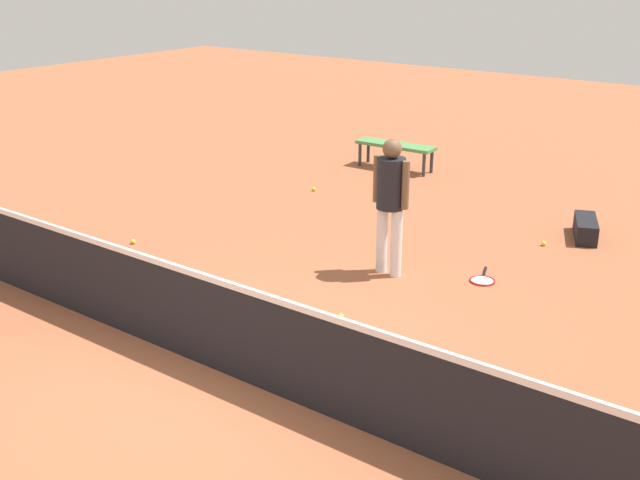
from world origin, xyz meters
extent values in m
plane|color=#9E5638|center=(0.00, 0.00, 0.00)|extent=(40.00, 40.00, 0.00)
cube|color=black|center=(0.00, 0.00, 0.46)|extent=(10.00, 0.02, 0.91)
cube|color=white|center=(0.00, 0.00, 0.94)|extent=(10.00, 0.04, 0.06)
cylinder|color=white|center=(0.22, -3.01, 0.42)|extent=(0.15, 0.15, 0.85)
cylinder|color=white|center=(0.00, -2.98, 0.42)|extent=(0.15, 0.15, 0.85)
cylinder|color=black|center=(0.11, -2.99, 1.16)|extent=(0.37, 0.37, 0.62)
cylinder|color=brown|center=(0.32, -3.02, 1.18)|extent=(0.10, 0.10, 0.58)
cylinder|color=brown|center=(-0.10, -2.97, 1.18)|extent=(0.10, 0.10, 0.58)
sphere|color=brown|center=(0.11, -2.99, 1.58)|extent=(0.25, 0.25, 0.23)
torus|color=red|center=(-0.95, -3.45, 0.01)|extent=(0.40, 0.40, 0.02)
cylinder|color=silver|center=(-0.95, -3.45, 0.01)|extent=(0.34, 0.34, 0.00)
cylinder|color=black|center=(-0.85, -3.72, 0.02)|extent=(0.12, 0.27, 0.03)
sphere|color=#C6E033|center=(3.47, -1.80, 0.03)|extent=(0.07, 0.07, 0.07)
sphere|color=#C6E033|center=(-0.16, -1.59, 0.03)|extent=(0.07, 0.07, 0.07)
sphere|color=#C6E033|center=(2.99, -5.28, 0.03)|extent=(0.07, 0.07, 0.07)
sphere|color=#C6E033|center=(-1.09, -5.07, 0.03)|extent=(0.07, 0.07, 0.07)
cube|color=#4C8C4C|center=(2.63, -7.30, 0.45)|extent=(1.51, 0.45, 0.06)
cylinder|color=#333338|center=(1.96, -7.47, 0.21)|extent=(0.06, 0.06, 0.42)
cylinder|color=#333338|center=(3.30, -7.43, 0.21)|extent=(0.06, 0.06, 0.42)
cylinder|color=#333338|center=(1.95, -7.17, 0.21)|extent=(0.06, 0.06, 0.42)
cylinder|color=#333338|center=(3.29, -7.13, 0.21)|extent=(0.06, 0.06, 0.42)
cube|color=black|center=(-1.43, -5.72, 0.14)|extent=(0.56, 0.85, 0.28)
cylinder|color=black|center=(-1.30, -6.04, 0.14)|extent=(0.28, 0.19, 0.27)
camera|label=1|loc=(-4.45, 4.59, 3.71)|focal=43.12mm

